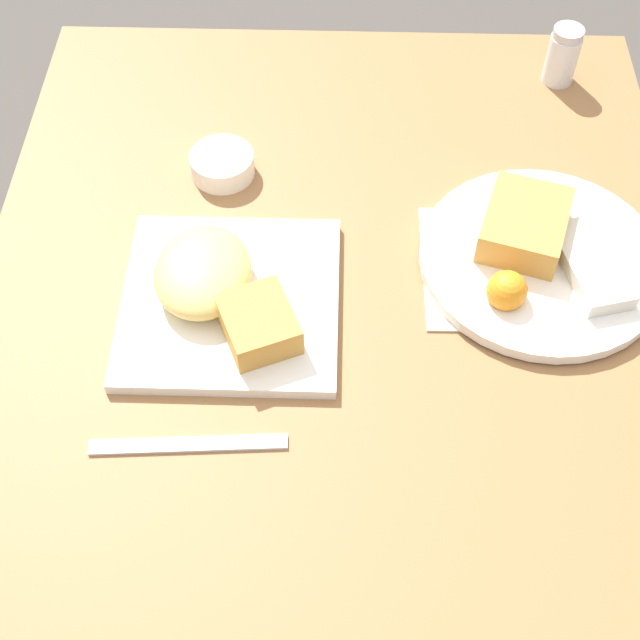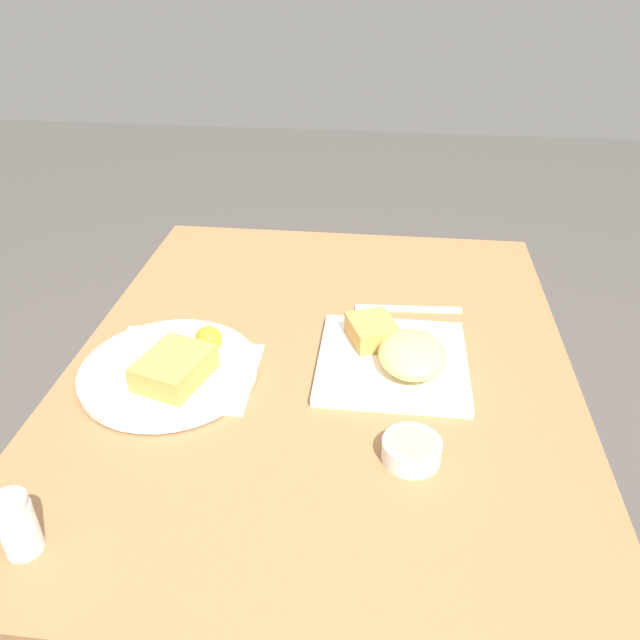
# 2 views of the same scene
# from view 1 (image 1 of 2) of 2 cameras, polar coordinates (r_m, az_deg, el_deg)

# --- Properties ---
(ground_plane) EXTENTS (8.00, 8.00, 0.00)m
(ground_plane) POSITION_cam_1_polar(r_m,az_deg,el_deg) (1.62, 0.80, -15.19)
(ground_plane) COLOR #4C4742
(dining_table) EXTENTS (0.99, 0.80, 0.74)m
(dining_table) POSITION_cam_1_polar(r_m,az_deg,el_deg) (1.04, 1.20, -2.25)
(dining_table) COLOR olive
(dining_table) RESTS_ON ground_plane
(menu_card) EXTENTS (0.18, 0.23, 0.00)m
(menu_card) POSITION_cam_1_polar(r_m,az_deg,el_deg) (1.03, 13.10, 3.26)
(menu_card) COLOR beige
(menu_card) RESTS_ON dining_table
(plate_square_near) EXTENTS (0.23, 0.23, 0.06)m
(plate_square_near) POSITION_cam_1_polar(r_m,az_deg,el_deg) (0.96, -5.91, 1.71)
(plate_square_near) COLOR white
(plate_square_near) RESTS_ON dining_table
(plate_oval_far) EXTENTS (0.27, 0.27, 0.05)m
(plate_oval_far) POSITION_cam_1_polar(r_m,az_deg,el_deg) (1.02, 14.15, 4.14)
(plate_oval_far) COLOR white
(plate_oval_far) RESTS_ON menu_card
(sauce_ramekin) EXTENTS (0.08, 0.08, 0.03)m
(sauce_ramekin) POSITION_cam_1_polar(r_m,az_deg,el_deg) (1.10, -6.03, 9.91)
(sauce_ramekin) COLOR white
(sauce_ramekin) RESTS_ON dining_table
(salt_shaker) EXTENTS (0.04, 0.04, 0.08)m
(salt_shaker) POSITION_cam_1_polar(r_m,az_deg,el_deg) (1.26, 15.44, 15.83)
(salt_shaker) COLOR white
(salt_shaker) RESTS_ON dining_table
(butter_knife) EXTENTS (0.03, 0.19, 0.00)m
(butter_knife) POSITION_cam_1_polar(r_m,az_deg,el_deg) (0.88, -8.10, -7.90)
(butter_knife) COLOR silver
(butter_knife) RESTS_ON dining_table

